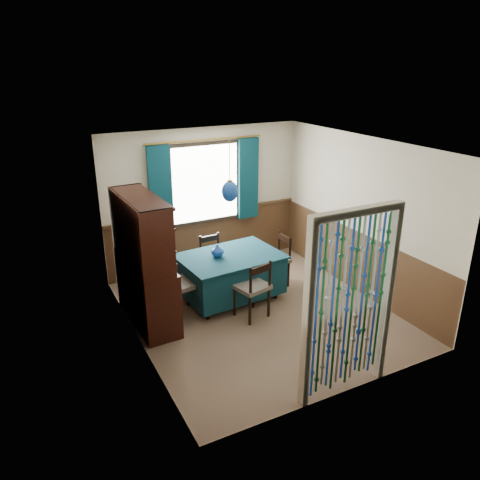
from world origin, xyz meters
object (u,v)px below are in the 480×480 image
chair_right (276,258)px  vase_sideboard (142,246)px  chair_left (181,284)px  vase_table (217,251)px  bowl_shelf (152,242)px  dining_table (230,274)px  sideboard (146,280)px  chair_near (253,287)px  chair_far (213,258)px  pendant_lamp (230,191)px

chair_right → vase_sideboard: size_ratio=4.18×
chair_left → vase_table: (0.67, 0.17, 0.33)m
bowl_shelf → vase_sideboard: size_ratio=1.09×
chair_left → vase_table: 0.77m
chair_right → bowl_shelf: bearing=102.8°
dining_table → chair_right: (0.90, 0.11, 0.04)m
chair_left → bowl_shelf: size_ratio=4.14×
dining_table → sideboard: 1.37m
chair_left → chair_near: bearing=50.6°
dining_table → vase_sideboard: 1.45m
chair_far → vase_table: (-0.19, -0.59, 0.38)m
dining_table → pendant_lamp: size_ratio=1.79×
chair_left → sideboard: sideboard is taller
dining_table → chair_right: size_ratio=1.84×
chair_far → sideboard: bearing=23.7°
chair_right → bowl_shelf: 2.39m
dining_table → chair_near: (0.04, -0.67, 0.05)m
chair_far → chair_left: 1.15m
chair_far → chair_right: bearing=146.5°
bowl_shelf → vase_table: bearing=18.5°
dining_table → vase_sideboard: size_ratio=7.71×
chair_far → chair_right: (0.91, -0.53, 0.02)m
dining_table → chair_far: (-0.00, 0.64, 0.01)m
dining_table → chair_near: bearing=-91.1°
chair_left → vase_table: bearing=96.1°
pendant_lamp → bowl_shelf: size_ratio=3.97×
sideboard → bowl_shelf: bearing=-79.5°
pendant_lamp → bowl_shelf: pendant_lamp is taller
dining_table → sideboard: (-1.36, -0.05, 0.21)m
chair_near → sideboard: sideboard is taller
chair_right → sideboard: (-2.26, -0.16, 0.17)m
chair_near → bowl_shelf: bearing=152.3°
vase_table → bowl_shelf: (-1.11, -0.37, 0.47)m
dining_table → pendant_lamp: 1.33m
chair_far → vase_sideboard: size_ratio=3.98×
pendant_lamp → vase_sideboard: (-1.30, 0.25, -0.72)m
chair_far → pendant_lamp: pendant_lamp is taller
sideboard → vase_table: (1.17, 0.10, 0.19)m
dining_table → chair_near: chair_near is taller
vase_table → sideboard: bearing=-175.1°
chair_far → chair_right: 1.05m
vase_table → pendant_lamp: bearing=-15.1°
chair_near → chair_far: bearing=78.7°
chair_near → chair_far: 1.31m
vase_table → chair_far: bearing=72.1°
chair_far → vase_table: bearing=68.9°
sideboard → chair_right: bearing=1.8°
sideboard → chair_near: bearing=-26.0°
vase_table → chair_left: bearing=-165.6°
chair_left → pendant_lamp: size_ratio=1.04×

